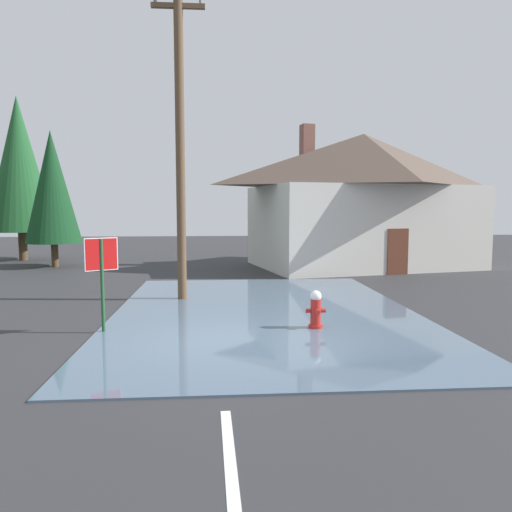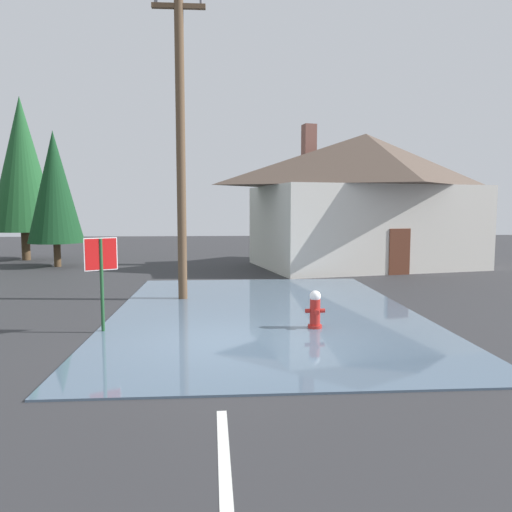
% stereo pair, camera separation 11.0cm
% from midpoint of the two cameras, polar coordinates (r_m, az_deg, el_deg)
% --- Properties ---
extents(ground_plane, '(80.00, 80.00, 0.10)m').
position_cam_midpoint_polar(ground_plane, '(10.61, -3.65, -10.42)').
color(ground_plane, '#2D2D30').
extents(flood_puddle, '(8.21, 11.95, 0.04)m').
position_cam_midpoint_polar(flood_puddle, '(13.53, 0.80, -6.57)').
color(flood_puddle, '#4C6075').
rests_on(flood_puddle, ground).
extents(lane_stop_bar, '(4.13, 0.70, 0.01)m').
position_cam_midpoint_polar(lane_stop_bar, '(8.47, -6.01, -14.27)').
color(lane_stop_bar, silver).
rests_on(lane_stop_bar, ground).
extents(lane_center_stripe, '(0.24, 3.98, 0.01)m').
position_cam_midpoint_polar(lane_center_stripe, '(5.52, -3.37, -25.85)').
color(lane_center_stripe, silver).
rests_on(lane_center_stripe, ground).
extents(stop_sign_near, '(0.68, 0.37, 2.21)m').
position_cam_midpoint_polar(stop_sign_near, '(11.68, -17.90, -1.05)').
color(stop_sign_near, '#1E4C28').
rests_on(stop_sign_near, ground).
extents(fire_hydrant, '(0.47, 0.40, 0.94)m').
position_cam_midpoint_polar(fire_hydrant, '(11.71, 6.74, -6.34)').
color(fire_hydrant, '#AD231E').
rests_on(fire_hydrant, ground).
extents(utility_pole, '(1.60, 0.28, 9.47)m').
position_cam_midpoint_polar(utility_pole, '(15.44, -9.10, 13.14)').
color(utility_pole, brown).
rests_on(utility_pole, ground).
extents(house, '(11.95, 8.96, 6.97)m').
position_cam_midpoint_polar(house, '(24.57, 12.25, 6.63)').
color(house, beige).
rests_on(house, ground).
extents(pine_tree_mid_left, '(2.64, 2.64, 6.60)m').
position_cam_midpoint_polar(pine_tree_mid_left, '(25.72, -22.90, 7.44)').
color(pine_tree_mid_left, '#4C3823').
rests_on(pine_tree_mid_left, ground).
extents(pine_tree_short_left, '(3.56, 3.56, 8.90)m').
position_cam_midpoint_polar(pine_tree_short_left, '(29.80, -26.11, 9.61)').
color(pine_tree_short_left, '#4C3823').
rests_on(pine_tree_short_left, ground).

